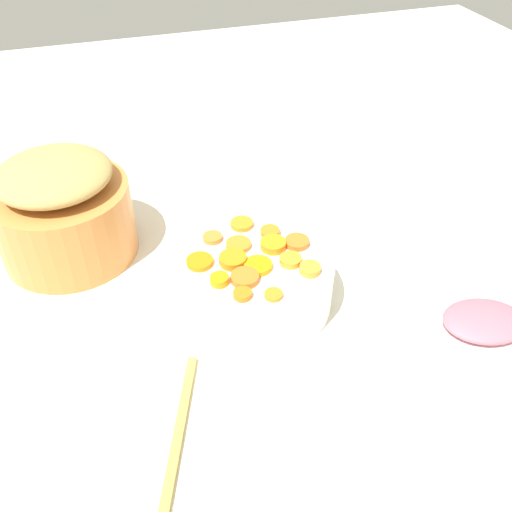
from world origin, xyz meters
TOP-DOWN VIEW (x-y plane):
  - tabletop at (0.00, 0.00)m, footprint 2.40×2.40m
  - serving_bowl_carrots at (-0.04, -0.03)m, footprint 0.22×0.22m
  - metal_pot at (0.17, 0.22)m, footprint 0.22×0.22m
  - stuffing_mound at (0.17, 0.22)m, footprint 0.18×0.18m
  - carrot_slice_0 at (0.01, -0.07)m, footprint 0.04×0.04m
  - carrot_slice_1 at (-0.02, 0.04)m, footprint 0.04×0.04m
  - carrot_slice_2 at (-0.10, 0.01)m, footprint 0.03×0.03m
  - carrot_slice_3 at (-0.07, 0.03)m, footprint 0.03×0.03m
  - carrot_slice_4 at (-0.08, -0.10)m, footprint 0.04×0.04m
  - carrot_slice_5 at (-0.06, -0.08)m, footprint 0.04×0.04m
  - carrot_slice_6 at (-0.07, -0.01)m, footprint 0.05×0.05m
  - carrot_slice_7 at (-0.03, -0.00)m, footprint 0.05×0.05m
  - carrot_slice_8 at (0.03, 0.01)m, footprint 0.04×0.04m
  - carrot_slice_9 at (-0.11, -0.03)m, footprint 0.03×0.03m
  - carrot_slice_10 at (-0.02, -0.10)m, footprint 0.05×0.05m
  - carrot_slice_11 at (0.05, -0.04)m, footprint 0.04×0.04m
  - carrot_slice_12 at (-0.02, -0.07)m, footprint 0.05×0.05m
  - carrot_slice_13 at (-0.05, -0.03)m, footprint 0.06×0.06m
  - carrot_slice_14 at (0.00, -0.02)m, footprint 0.05×0.05m
  - ham_plate at (-0.18, -0.33)m, footprint 0.20×0.20m
  - ham_slice_main at (-0.20, -0.32)m, footprint 0.11×0.13m

SIDE VIEW (x-z plane):
  - tabletop at x=0.00m, z-range 0.00..0.02m
  - ham_plate at x=-0.18m, z-range 0.02..0.03m
  - ham_slice_main at x=-0.20m, z-range 0.03..0.06m
  - serving_bowl_carrots at x=-0.04m, z-range 0.02..0.10m
  - metal_pot at x=0.17m, z-range 0.02..0.14m
  - carrot_slice_9 at x=-0.11m, z-range 0.10..0.10m
  - carrot_slice_14 at x=0.00m, z-range 0.10..0.10m
  - carrot_slice_8 at x=0.03m, z-range 0.10..0.11m
  - carrot_slice_11 at x=0.05m, z-range 0.10..0.11m
  - carrot_slice_13 at x=-0.05m, z-range 0.10..0.11m
  - carrot_slice_1 at x=-0.02m, z-range 0.10..0.11m
  - carrot_slice_2 at x=-0.10m, z-range 0.10..0.11m
  - carrot_slice_10 at x=-0.02m, z-range 0.10..0.11m
  - carrot_slice_0 at x=0.01m, z-range 0.10..0.11m
  - carrot_slice_5 at x=-0.06m, z-range 0.10..0.11m
  - carrot_slice_6 at x=-0.07m, z-range 0.10..0.11m
  - carrot_slice_4 at x=-0.08m, z-range 0.10..0.11m
  - carrot_slice_3 at x=-0.07m, z-range 0.10..0.11m
  - carrot_slice_7 at x=-0.03m, z-range 0.10..0.11m
  - carrot_slice_12 at x=-0.02m, z-range 0.10..0.11m
  - stuffing_mound at x=0.17m, z-range 0.14..0.19m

